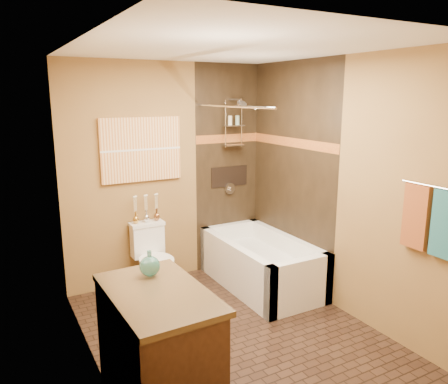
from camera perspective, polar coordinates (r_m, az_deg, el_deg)
floor at (r=4.20m, az=1.15°, el=-17.98°), size 3.00×3.00×0.00m
wall_left at (r=3.31m, az=-17.11°, el=-3.49°), size 0.02×3.00×2.50m
wall_right at (r=4.43m, az=14.79°, el=0.65°), size 0.02×3.00×2.50m
wall_back at (r=5.05m, az=-7.34°, el=2.38°), size 2.40×0.02×2.50m
wall_front at (r=2.59m, az=18.26°, el=-8.00°), size 2.40×0.02×2.50m
ceiling at (r=3.63m, az=1.33°, el=18.36°), size 3.00×3.00×0.00m
alcove_tile_back at (r=5.36m, az=0.44°, el=3.09°), size 0.85×0.01×2.50m
alcove_tile_right at (r=4.98m, az=8.77°, el=2.21°), size 0.01×1.50×2.50m
mosaic_band_back at (r=5.31m, az=0.50°, el=7.01°), size 0.85×0.01×0.10m
mosaic_band_right at (r=4.92m, az=8.82°, el=6.44°), size 0.01×1.50×0.10m
alcove_niche at (r=5.39m, az=0.70°, el=2.05°), size 0.50×0.01×0.25m
shower_fixtures at (r=5.23m, az=1.28°, el=7.43°), size 0.24×0.33×1.16m
curtain_rod at (r=4.47m, az=0.90°, el=11.11°), size 0.03×1.55×0.03m
towel_bar at (r=3.68m, az=25.65°, el=0.63°), size 0.02×0.55×0.02m
towel_teal at (r=3.68m, az=26.98°, el=-3.84°), size 0.05×0.22×0.52m
towel_rust at (r=3.82m, az=23.79°, el=-2.96°), size 0.05×0.22×0.52m
sunset_painting at (r=4.88m, az=-10.76°, el=5.47°), size 0.90×0.04×0.70m
vanity_mirror at (r=2.69m, az=-14.56°, el=-1.45°), size 0.01×1.00×0.90m
bathtub at (r=5.05m, az=4.83°, el=-9.73°), size 0.80×1.50×0.55m
toilet at (r=4.92m, az=-9.26°, el=-8.51°), size 0.38×0.56×0.74m
vanity at (r=3.18m, az=-8.55°, el=-19.81°), size 0.63×1.00×0.87m
teal_bottle at (r=3.17m, az=-9.68°, el=-9.18°), size 0.18×0.18×0.23m
bud_vases at (r=4.91m, az=-10.14°, el=-2.04°), size 0.31×0.06×0.30m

